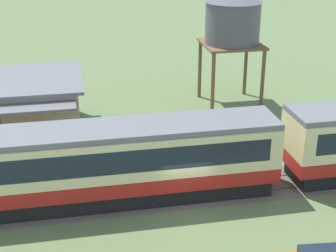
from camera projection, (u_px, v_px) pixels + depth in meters
The scene contains 5 objects.
ground_plane at pixel (184, 203), 26.75m from camera, with size 600.00×600.00×0.00m, color #607547.
passenger_train at pixel (113, 160), 26.20m from camera, with size 55.34×3.10×4.13m.
railway_track at pixel (95, 201), 26.90m from camera, with size 131.39×3.60×0.04m.
station_building at pixel (9, 107), 34.32m from camera, with size 9.92×8.49×3.82m.
water_tower at pixel (233, 22), 37.97m from camera, with size 4.32×4.32×8.39m.
Camera 1 is at (-5.30, -22.48, 14.09)m, focal length 55.00 mm.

